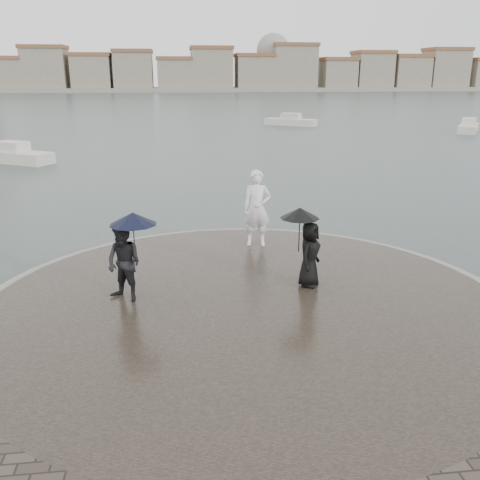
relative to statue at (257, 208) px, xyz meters
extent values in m
plane|color=#2B3835|center=(-0.88, -7.74, -1.50)|extent=(400.00, 400.00, 0.00)
cylinder|color=gray|center=(-0.88, -4.24, -1.34)|extent=(12.50, 12.50, 0.32)
cylinder|color=#2D261E|center=(-0.88, -4.24, -1.32)|extent=(11.90, 11.90, 0.36)
imported|color=white|center=(0.00, 0.00, 0.00)|extent=(0.91, 0.67, 2.28)
imported|color=black|center=(-3.63, -3.72, -0.25)|extent=(1.10, 1.05, 1.78)
cylinder|color=black|center=(-3.38, -3.62, 0.21)|extent=(0.02, 0.02, 0.90)
cone|color=black|center=(-3.38, -3.62, 0.76)|extent=(1.07, 1.07, 0.28)
imported|color=black|center=(0.76, -3.39, -0.34)|extent=(0.87, 0.94, 1.61)
cylinder|color=black|center=(0.51, -3.29, 0.16)|extent=(0.02, 0.02, 0.90)
cone|color=black|center=(0.51, -3.29, 0.68)|extent=(0.95, 0.95, 0.26)
cube|color=gray|center=(-0.88, 155.26, -0.90)|extent=(260.00, 20.00, 1.20)
cube|color=gray|center=(-48.88, 152.26, 3.00)|extent=(10.00, 10.00, 9.00)
cube|color=brown|center=(-48.88, 152.26, 8.00)|extent=(10.60, 10.60, 1.00)
cube|color=gray|center=(-37.88, 152.26, 4.50)|extent=(12.00, 10.00, 12.00)
cube|color=brown|center=(-37.88, 152.26, 11.00)|extent=(12.60, 10.60, 1.00)
cube|color=gray|center=(-24.88, 152.26, 3.50)|extent=(11.00, 10.00, 10.00)
cube|color=brown|center=(-24.88, 152.26, 9.00)|extent=(11.60, 10.60, 1.00)
cube|color=gray|center=(-12.88, 152.26, 4.00)|extent=(11.00, 10.00, 11.00)
cube|color=brown|center=(-12.88, 152.26, 10.00)|extent=(11.60, 10.60, 1.00)
cube|color=gray|center=(-0.88, 152.26, 3.00)|extent=(10.00, 10.00, 9.00)
cube|color=brown|center=(-0.88, 152.26, 8.00)|extent=(10.60, 10.60, 1.00)
cube|color=gray|center=(10.12, 152.26, 4.50)|extent=(12.00, 10.00, 12.00)
cube|color=brown|center=(10.12, 152.26, 11.00)|extent=(12.60, 10.60, 1.00)
cube|color=gray|center=(23.12, 152.26, 3.50)|extent=(11.00, 10.00, 10.00)
cube|color=brown|center=(23.12, 152.26, 9.00)|extent=(11.60, 10.60, 1.00)
cube|color=gray|center=(35.12, 152.26, 5.00)|extent=(13.00, 10.00, 13.00)
cube|color=brown|center=(35.12, 152.26, 12.00)|extent=(13.60, 10.60, 1.00)
cube|color=gray|center=(49.12, 152.26, 3.00)|extent=(10.00, 10.00, 9.00)
cube|color=brown|center=(49.12, 152.26, 8.00)|extent=(10.60, 10.60, 1.00)
cube|color=gray|center=(60.12, 152.26, 4.00)|extent=(11.00, 10.00, 11.00)
cube|color=brown|center=(60.12, 152.26, 10.00)|extent=(11.60, 10.60, 1.00)
cube|color=gray|center=(72.12, 152.26, 3.50)|extent=(11.00, 10.00, 10.00)
cube|color=brown|center=(72.12, 152.26, 9.00)|extent=(11.60, 10.60, 1.00)
cube|color=gray|center=(84.12, 152.26, 4.50)|extent=(12.00, 10.00, 12.00)
cube|color=brown|center=(84.12, 152.26, 11.00)|extent=(12.60, 10.60, 1.00)
sphere|color=gray|center=(29.12, 154.26, 10.50)|extent=(10.00, 10.00, 10.00)
cube|color=beige|center=(10.24, 41.82, -1.25)|extent=(5.44, 4.43, 0.90)
cube|color=beige|center=(10.24, 41.82, -0.65)|extent=(2.33, 2.12, 0.90)
cube|color=beige|center=(-12.39, 19.70, -1.25)|extent=(5.51, 4.28, 0.90)
cube|color=beige|center=(-12.39, 19.70, -0.65)|extent=(2.33, 2.08, 0.90)
cube|color=beige|center=(25.61, 33.22, -1.25)|extent=(4.32, 5.49, 0.90)
cube|color=beige|center=(25.61, 33.22, -0.65)|extent=(2.09, 2.33, 0.90)
camera|label=1|loc=(-2.45, -15.33, 3.86)|focal=40.00mm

